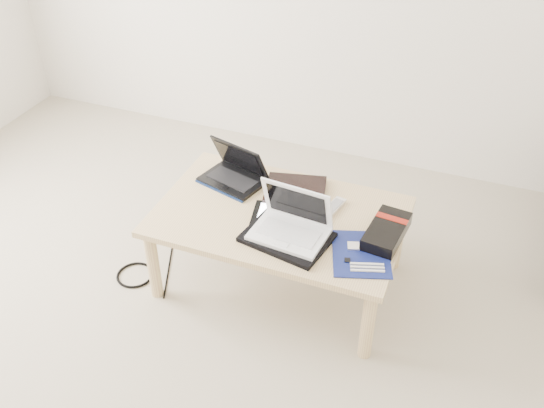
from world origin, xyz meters
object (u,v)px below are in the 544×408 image
at_px(coffee_table, 279,222).
at_px(gpu_box, 387,232).
at_px(white_laptop, 292,223).
at_px(netbook, 235,173).

bearing_deg(coffee_table, gpu_box, 1.45).
bearing_deg(white_laptop, coffee_table, 129.33).
bearing_deg(netbook, coffee_table, -30.35).
relative_size(white_laptop, gpu_box, 1.13).
distance_m(netbook, white_laptop, 0.49).
xyz_separation_m(coffee_table, netbook, (-0.29, 0.17, 0.09)).
distance_m(netbook, gpu_box, 0.79).
bearing_deg(white_laptop, netbook, 143.24).
distance_m(coffee_table, gpu_box, 0.49).
bearing_deg(gpu_box, white_laptop, -160.55).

